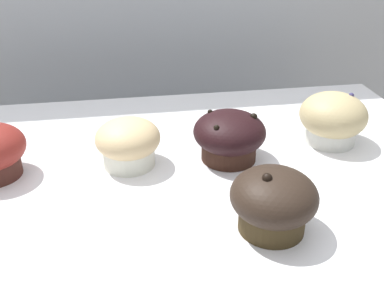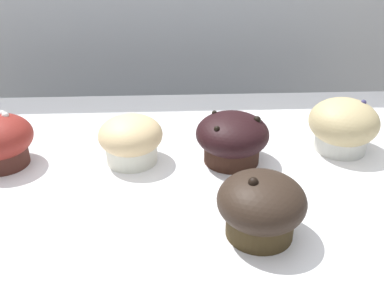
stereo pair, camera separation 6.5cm
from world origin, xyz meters
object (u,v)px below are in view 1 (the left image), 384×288
object	(u,v)px
muffin_front_right	(273,201)
muffin_front_center	(128,143)
muffin_back_left	(229,136)
muffin_front_left	(333,119)

from	to	relation	value
muffin_front_right	muffin_front_center	bearing A→B (deg)	132.06
muffin_back_left	muffin_front_left	size ratio (longest dim) A/B	1.02
muffin_front_left	muffin_front_right	distance (m)	0.27
muffin_back_left	muffin_front_left	xyz separation A→B (m)	(0.18, 0.03, 0.00)
muffin_front_right	muffin_back_left	bearing A→B (deg)	93.77
muffin_back_left	muffin_front_right	xyz separation A→B (m)	(0.01, -0.18, 0.00)
muffin_back_left	muffin_front_right	bearing A→B (deg)	-86.23
muffin_front_center	muffin_back_left	xyz separation A→B (m)	(0.15, -0.01, 0.00)
muffin_front_center	muffin_front_right	xyz separation A→B (m)	(0.17, -0.18, 0.00)
muffin_front_center	muffin_front_left	world-z (taller)	muffin_front_left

